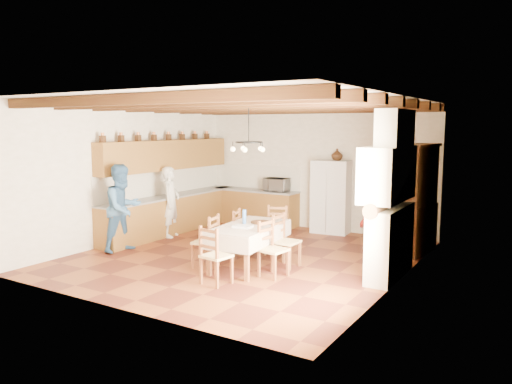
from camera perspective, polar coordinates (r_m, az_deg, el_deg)
floor at (r=9.80m, az=-1.43°, el=-7.48°), size 6.00×6.50×0.02m
ceiling at (r=9.48m, az=-1.49°, el=10.44°), size 6.00×6.50×0.02m
wall_back at (r=12.38m, az=6.78°, el=2.71°), size 6.00×0.02×3.00m
wall_front at (r=7.04m, az=-16.03°, el=-1.16°), size 6.00×0.02×3.00m
wall_left at (r=11.43m, az=-14.23°, el=2.14°), size 0.02×6.50×3.00m
wall_right at (r=8.29m, az=16.29°, el=0.11°), size 0.02×6.50×3.00m
ceiling_beams at (r=9.48m, az=-1.48°, el=9.84°), size 6.00×6.30×0.16m
lower_cabinets_left at (r=12.12m, az=-9.49°, el=-2.54°), size 0.60×4.30×0.86m
lower_cabinets_back at (r=12.96m, az=-0.11°, el=-1.79°), size 2.30×0.60×0.86m
countertop_left at (r=12.05m, az=-9.54°, el=-0.44°), size 0.62×4.30×0.04m
countertop_back at (r=12.90m, az=-0.11°, el=0.19°), size 2.34×0.62×0.04m
backsplash_left at (r=12.20m, az=-10.58°, el=1.15°), size 0.03×4.30×0.60m
backsplash_back at (r=13.10m, az=0.54°, el=1.71°), size 2.30×0.03×0.60m
upper_cabinets at (r=12.04m, az=-10.09°, el=4.18°), size 0.35×4.20×0.70m
fireplace at (r=8.58m, az=14.75°, el=-0.28°), size 0.56×1.60×2.80m
wall_picture at (r=11.76m, az=13.63°, el=4.01°), size 0.34×0.03×0.42m
refrigerator at (r=12.04m, az=8.70°, el=-0.50°), size 0.92×0.78×1.73m
hutch at (r=10.42m, az=17.85°, el=-0.75°), size 0.66×1.26×2.19m
dining_table at (r=8.96m, az=-0.82°, el=-4.34°), size 1.05×1.82×0.77m
chandelier at (r=8.78m, az=-0.84°, el=5.71°), size 0.47×0.47×0.03m
chair_left_near at (r=9.06m, az=-5.80°, el=-5.58°), size 0.47×0.48×0.96m
chair_left_far at (r=9.63m, az=-3.19°, el=-4.77°), size 0.50×0.51×0.96m
chair_right_near at (r=8.44m, az=2.02°, el=-6.51°), size 0.46×0.48×0.96m
chair_right_far at (r=9.03m, az=3.53°, el=-5.59°), size 0.42×0.44×0.96m
chair_end_near at (r=8.08m, az=-4.57°, el=-7.17°), size 0.47×0.45×0.96m
chair_end_far at (r=9.91m, az=2.29°, el=-4.40°), size 0.53×0.52×0.96m
person_man at (r=11.58m, az=-9.71°, el=-1.12°), size 0.57×0.69×1.62m
person_woman_blue at (r=10.41m, az=-14.95°, el=-1.78°), size 0.72×0.90×1.78m
person_woman_red at (r=9.68m, az=13.61°, el=-3.35°), size 0.66×0.93×1.47m
microwave at (r=12.56m, az=2.36°, el=0.83°), size 0.62×0.44×0.33m
fridge_vase at (r=11.91m, az=9.25°, el=4.25°), size 0.30×0.30×0.28m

